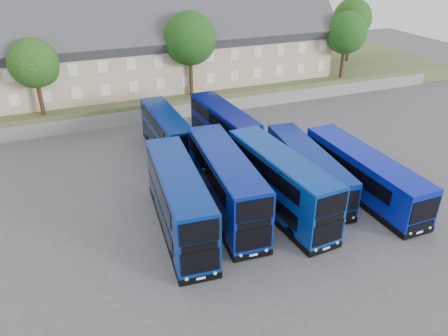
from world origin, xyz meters
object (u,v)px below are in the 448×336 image
at_px(dd_front_left, 179,202).
at_px(tree_east, 346,34).
at_px(coach_east_a, 307,169).
at_px(tree_far, 352,20).
at_px(tree_west, 35,65).
at_px(tree_mid, 191,40).
at_px(dd_front_mid, 226,185).

bearing_deg(dd_front_left, tree_east, 42.22).
height_order(coach_east_a, tree_east, tree_east).
bearing_deg(tree_far, tree_west, -170.54).
xyz_separation_m(dd_front_left, coach_east_a, (11.19, 1.96, -0.65)).
distance_m(coach_east_a, tree_far, 35.79).
bearing_deg(tree_mid, dd_front_left, -110.28).
distance_m(dd_front_left, tree_far, 44.96).
relative_size(dd_front_left, tree_far, 1.33).
height_order(dd_front_mid, tree_mid, tree_mid).
relative_size(dd_front_left, coach_east_a, 0.97).
height_order(dd_front_mid, tree_west, tree_west).
height_order(dd_front_mid, tree_far, tree_far).
bearing_deg(coach_east_a, tree_east, 55.15).
xyz_separation_m(coach_east_a, tree_west, (-18.99, 19.72, 5.49)).
distance_m(dd_front_mid, tree_far, 41.60).
height_order(dd_front_left, tree_east, tree_east).
relative_size(dd_front_mid, tree_far, 1.35).
bearing_deg(dd_front_left, dd_front_mid, 18.07).
xyz_separation_m(coach_east_a, tree_east, (17.01, 19.72, 5.83)).
relative_size(dd_front_left, tree_east, 1.41).
distance_m(tree_mid, tree_east, 20.02).
distance_m(dd_front_mid, tree_west, 24.25).
relative_size(tree_west, tree_mid, 0.83).
height_order(dd_front_left, tree_far, tree_far).
bearing_deg(dd_front_mid, tree_west, 123.38).
xyz_separation_m(dd_front_left, tree_east, (28.19, 21.67, 5.17)).
bearing_deg(dd_front_mid, tree_far, 46.74).
xyz_separation_m(dd_front_left, dd_front_mid, (3.72, 0.89, 0.04)).
distance_m(dd_front_left, coach_east_a, 11.38).
height_order(tree_east, tree_far, tree_far).
relative_size(coach_east_a, tree_west, 1.55).
distance_m(coach_east_a, tree_mid, 21.45).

